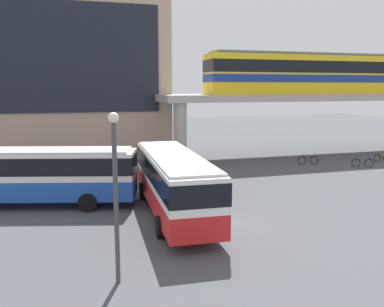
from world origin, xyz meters
name	(u,v)px	position (x,y,z in m)	size (l,w,h in m)	color
ground_plane	(168,180)	(0.00, 10.00, 0.00)	(120.00, 120.00, 0.00)	#47494F
station_building	(29,69)	(-10.08, 24.02, 8.27)	(25.15, 10.86, 16.53)	tan
elevated_platform	(312,102)	(16.17, 17.07, 5.17)	(30.57, 7.05, 5.97)	#ADA89E
train	(326,73)	(17.50, 17.07, 7.94)	(24.27, 2.96, 3.84)	yellow
bus_main	(174,178)	(-1.55, 2.02, 1.99)	(3.16, 11.15, 3.22)	red
bus_secondary	(36,171)	(-8.52, 5.86, 1.99)	(11.32, 5.30, 3.22)	#1E4CB2
bicycle_orange	(382,158)	(20.11, 11.71, 0.36)	(1.79, 0.11, 1.04)	black
bicycle_blue	(362,163)	(16.76, 10.15, 0.36)	(1.67, 0.76, 1.04)	black
bicycle_red	(308,160)	(13.05, 12.52, 0.36)	(1.73, 0.57, 1.04)	black
lamp_post	(115,184)	(-5.21, -4.77, 3.48)	(0.36, 0.36, 5.84)	#3F3F44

